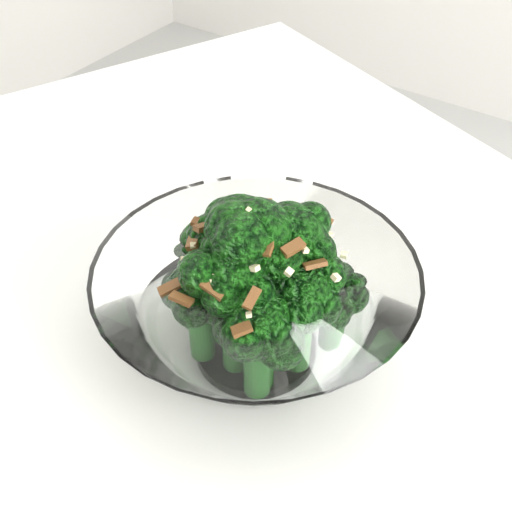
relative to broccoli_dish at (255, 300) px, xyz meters
The scene contains 1 object.
broccoli_dish is the anchor object (origin of this frame).
Camera 1 is at (0.03, -0.26, 1.10)m, focal length 50.00 mm.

